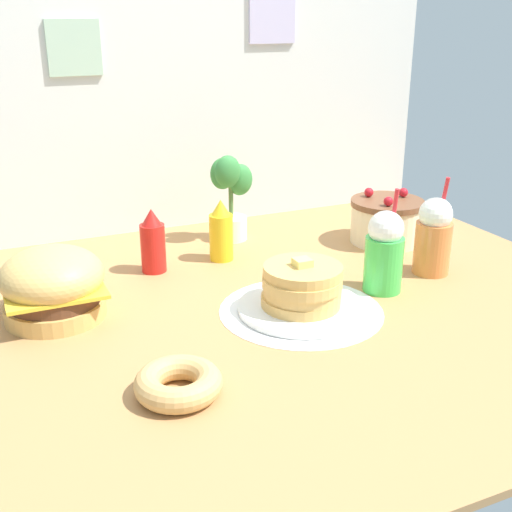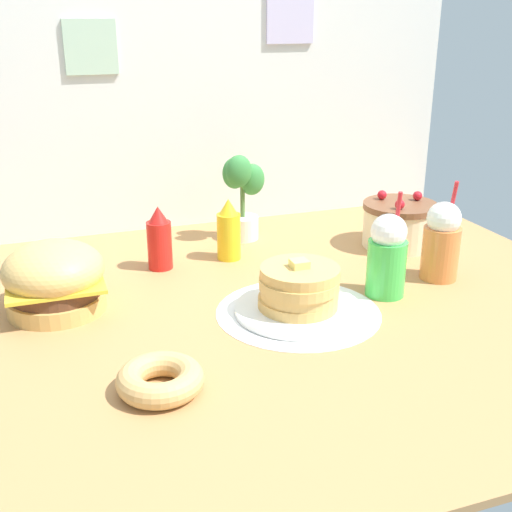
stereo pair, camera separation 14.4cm
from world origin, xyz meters
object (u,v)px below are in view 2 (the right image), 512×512
at_px(potted_plant, 242,194).
at_px(pancake_stack, 299,293).
at_px(burger, 54,279).
at_px(mustard_bottle, 229,231).
at_px(donut_pink_glaze, 160,379).
at_px(orange_float_cup, 442,241).
at_px(ketchup_bottle, 159,240).
at_px(layer_cake, 399,224).
at_px(cream_soda_cup, 387,256).

bearing_deg(potted_plant, pancake_stack, -94.60).
bearing_deg(burger, pancake_stack, -21.28).
relative_size(mustard_bottle, donut_pink_glaze, 1.08).
height_order(pancake_stack, orange_float_cup, orange_float_cup).
bearing_deg(ketchup_bottle, layer_cake, -4.64).
bearing_deg(layer_cake, mustard_bottle, 172.74).
height_order(burger, donut_pink_glaze, burger).
bearing_deg(orange_float_cup, mustard_bottle, 145.93).
distance_m(pancake_stack, mustard_bottle, 0.49).
bearing_deg(mustard_bottle, burger, -158.69).
relative_size(layer_cake, orange_float_cup, 0.83).
height_order(mustard_bottle, donut_pink_glaze, mustard_bottle).
bearing_deg(mustard_bottle, layer_cake, -7.26).
xyz_separation_m(ketchup_bottle, potted_plant, (0.35, 0.19, 0.08)).
bearing_deg(burger, layer_cake, 7.08).
xyz_separation_m(burger, mustard_bottle, (0.59, 0.23, 0.00)).
relative_size(burger, donut_pink_glaze, 1.43).
distance_m(cream_soda_cup, potted_plant, 0.68).
bearing_deg(ketchup_bottle, donut_pink_glaze, -101.68).
xyz_separation_m(burger, ketchup_bottle, (0.35, 0.22, 0.00)).
relative_size(pancake_stack, potted_plant, 1.11).
xyz_separation_m(mustard_bottle, potted_plant, (0.11, 0.19, 0.08)).
relative_size(layer_cake, ketchup_bottle, 1.25).
height_order(burger, mustard_bottle, mustard_bottle).
xyz_separation_m(layer_cake, mustard_bottle, (-0.62, 0.08, 0.02)).
xyz_separation_m(ketchup_bottle, cream_soda_cup, (0.60, -0.44, 0.03)).
distance_m(cream_soda_cup, donut_pink_glaze, 0.81).
height_order(orange_float_cup, donut_pink_glaze, orange_float_cup).
distance_m(ketchup_bottle, cream_soda_cup, 0.74).
distance_m(burger, layer_cake, 1.22).
height_order(pancake_stack, potted_plant, potted_plant).
bearing_deg(ketchup_bottle, burger, -147.49).
height_order(pancake_stack, ketchup_bottle, ketchup_bottle).
relative_size(pancake_stack, orange_float_cup, 1.13).
relative_size(layer_cake, cream_soda_cup, 0.83).
height_order(layer_cake, mustard_bottle, mustard_bottle).
bearing_deg(cream_soda_cup, layer_cake, 54.05).
xyz_separation_m(burger, donut_pink_glaze, (0.19, -0.52, -0.07)).
height_order(cream_soda_cup, donut_pink_glaze, cream_soda_cup).
bearing_deg(potted_plant, cream_soda_cup, -69.00).
bearing_deg(donut_pink_glaze, pancake_stack, 30.67).
xyz_separation_m(layer_cake, ketchup_bottle, (-0.87, 0.07, 0.02)).
xyz_separation_m(cream_soda_cup, donut_pink_glaze, (-0.75, -0.30, -0.09)).
distance_m(layer_cake, mustard_bottle, 0.63).
bearing_deg(layer_cake, orange_float_cup, -97.24).
xyz_separation_m(mustard_bottle, orange_float_cup, (0.58, -0.39, 0.03)).
height_order(layer_cake, potted_plant, potted_plant).
height_order(layer_cake, ketchup_bottle, ketchup_bottle).
relative_size(mustard_bottle, cream_soda_cup, 0.67).
bearing_deg(ketchup_bottle, pancake_stack, -57.58).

